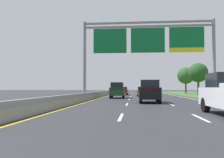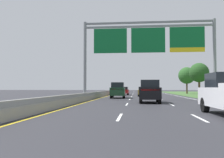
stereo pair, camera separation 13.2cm
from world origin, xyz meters
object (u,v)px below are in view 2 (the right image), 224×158
car_red_left_lane_sedan (124,91)px  overhead_sign_gantry (148,43)px  roadside_tree_far (199,73)px  car_black_centre_lane_suv (150,91)px  roadside_tree_distant (187,76)px  car_gold_centre_lane_sedan (143,91)px  car_darkgreen_left_lane_suv (118,90)px

car_red_left_lane_sedan → overhead_sign_gantry: bearing=-167.9°
car_red_left_lane_sedan → roadside_tree_far: size_ratio=0.76×
car_black_centre_lane_suv → roadside_tree_far: size_ratio=0.82×
car_red_left_lane_sedan → roadside_tree_distant: roadside_tree_distant is taller
roadside_tree_far → car_gold_centre_lane_sedan: bearing=-158.3°
car_gold_centre_lane_sedan → roadside_tree_far: bearing=-67.3°
roadside_tree_far → roadside_tree_distant: 14.45m
car_gold_centre_lane_sedan → roadside_tree_far: (9.93, 3.96, 3.25)m
car_gold_centre_lane_sedan → car_black_centre_lane_suv: size_ratio=0.93×
car_gold_centre_lane_sedan → car_black_centre_lane_suv: bearing=-178.8°
roadside_tree_far → roadside_tree_distant: size_ratio=0.93×
car_gold_centre_lane_sedan → car_darkgreen_left_lane_suv: car_darkgreen_left_lane_suv is taller
car_red_left_lane_sedan → roadside_tree_distant: (14.27, 11.62, 3.46)m
overhead_sign_gantry → car_black_centre_lane_suv: (-0.11, -4.73, -5.38)m
car_darkgreen_left_lane_suv → car_black_centre_lane_suv: 10.58m
overhead_sign_gantry → roadside_tree_far: 19.37m
car_darkgreen_left_lane_suv → roadside_tree_far: roadside_tree_far is taller
car_red_left_lane_sedan → car_black_centre_lane_suv: car_black_centre_lane_suv is taller
overhead_sign_gantry → car_darkgreen_left_lane_suv: size_ratio=3.17×
car_darkgreen_left_lane_suv → roadside_tree_far: 18.00m
car_darkgreen_left_lane_suv → car_gold_centre_lane_sedan: bearing=-27.7°
car_black_centre_lane_suv → roadside_tree_distant: size_ratio=0.76×
car_black_centre_lane_suv → car_red_left_lane_sedan: bearing=10.1°
car_red_left_lane_sedan → roadside_tree_distant: bearing=-49.8°
car_gold_centre_lane_sedan → car_red_left_lane_sedan: (-3.58, 6.77, 0.00)m
car_gold_centre_lane_sedan → car_red_left_lane_sedan: size_ratio=1.00×
car_darkgreen_left_lane_suv → car_black_centre_lane_suv: same height
overhead_sign_gantry → roadside_tree_far: bearing=59.6°
car_gold_centre_lane_sedan → roadside_tree_distant: roadside_tree_distant is taller
car_black_centre_lane_suv → roadside_tree_distant: 37.40m
car_black_centre_lane_suv → roadside_tree_far: 23.65m
car_black_centre_lane_suv → roadside_tree_far: roadside_tree_far is taller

